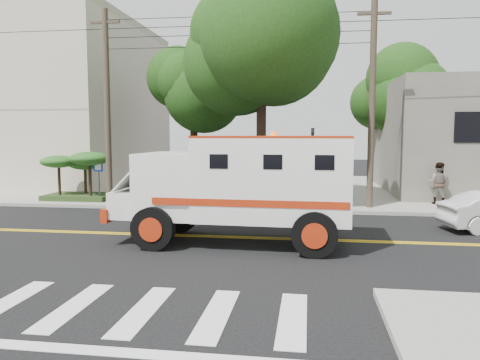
# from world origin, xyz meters

# --- Properties ---
(ground) EXTENTS (100.00, 100.00, 0.00)m
(ground) POSITION_xyz_m (0.00, 0.00, 0.00)
(ground) COLOR black
(ground) RESTS_ON ground
(sidewalk_nw) EXTENTS (17.00, 17.00, 0.15)m
(sidewalk_nw) POSITION_xyz_m (-13.50, 13.50, 0.07)
(sidewalk_nw) COLOR gray
(sidewalk_nw) RESTS_ON ground
(building_left) EXTENTS (16.00, 14.00, 10.00)m
(building_left) POSITION_xyz_m (-15.50, 15.00, 5.15)
(building_left) COLOR beige
(building_left) RESTS_ON sidewalk_nw
(utility_pole_left) EXTENTS (0.28, 0.28, 9.00)m
(utility_pole_left) POSITION_xyz_m (-5.60, 6.00, 4.50)
(utility_pole_left) COLOR #382D23
(utility_pole_left) RESTS_ON ground
(utility_pole_right) EXTENTS (0.28, 0.28, 9.00)m
(utility_pole_right) POSITION_xyz_m (6.30, 6.20, 4.50)
(utility_pole_right) COLOR #382D23
(utility_pole_right) RESTS_ON ground
(tree_main) EXTENTS (6.08, 5.70, 9.85)m
(tree_main) POSITION_xyz_m (1.94, 6.21, 7.20)
(tree_main) COLOR black
(tree_main) RESTS_ON ground
(tree_left) EXTENTS (4.48, 4.20, 7.70)m
(tree_left) POSITION_xyz_m (-2.68, 11.79, 5.73)
(tree_left) COLOR black
(tree_left) RESTS_ON ground
(tree_right) EXTENTS (4.80, 4.50, 8.20)m
(tree_right) POSITION_xyz_m (8.84, 15.77, 6.09)
(tree_right) COLOR black
(tree_right) RESTS_ON ground
(traffic_signal) EXTENTS (0.15, 0.18, 3.60)m
(traffic_signal) POSITION_xyz_m (3.80, 5.60, 2.23)
(traffic_signal) COLOR #3F3F42
(traffic_signal) RESTS_ON ground
(accessibility_sign) EXTENTS (0.45, 0.10, 2.02)m
(accessibility_sign) POSITION_xyz_m (-6.20, 6.17, 1.37)
(accessibility_sign) COLOR #3F3F42
(accessibility_sign) RESTS_ON ground
(palm_planter) EXTENTS (3.52, 2.63, 2.36)m
(palm_planter) POSITION_xyz_m (-7.44, 6.62, 1.65)
(palm_planter) COLOR #1E3314
(palm_planter) RESTS_ON sidewalk_nw
(armored_truck) EXTENTS (7.27, 3.11, 3.27)m
(armored_truck) POSITION_xyz_m (1.68, -0.80, 1.86)
(armored_truck) COLOR silver
(armored_truck) RESTS_ON ground
(pedestrian_a) EXTENTS (0.69, 0.63, 1.59)m
(pedestrian_a) POSITION_xyz_m (5.50, 7.95, 0.95)
(pedestrian_a) COLOR gray
(pedestrian_a) RESTS_ON sidewalk_ne
(pedestrian_b) EXTENTS (1.16, 1.07, 1.91)m
(pedestrian_b) POSITION_xyz_m (9.52, 7.63, 1.11)
(pedestrian_b) COLOR gray
(pedestrian_b) RESTS_ON sidewalk_ne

